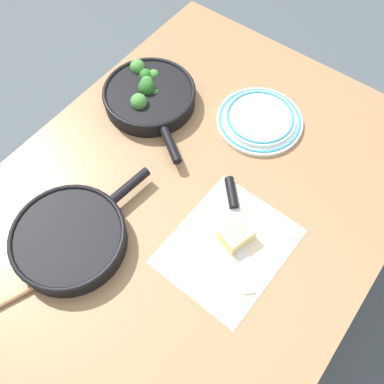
{
  "coord_description": "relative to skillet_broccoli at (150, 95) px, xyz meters",
  "views": [
    {
      "loc": [
        0.42,
        0.32,
        1.66
      ],
      "look_at": [
        0.0,
        0.0,
        0.74
      ],
      "focal_mm": 40.0,
      "sensor_mm": 36.0,
      "label": 1
    }
  ],
  "objects": [
    {
      "name": "ground_plane",
      "position": [
        0.18,
        0.28,
        -0.75
      ],
      "size": [
        14.0,
        14.0,
        0.0
      ],
      "primitive_type": "plane",
      "color": "#424C51"
    },
    {
      "name": "dining_table_red",
      "position": [
        0.18,
        0.28,
        -0.11
      ],
      "size": [
        1.23,
        0.93,
        0.72
      ],
      "color": "olive",
      "rests_on": "ground_plane"
    },
    {
      "name": "skillet_broccoli",
      "position": [
        0.0,
        0.0,
        0.0
      ],
      "size": [
        0.28,
        0.34,
        0.08
      ],
      "rotation": [
        0.0,
        0.0,
        1.0
      ],
      "color": "black",
      "rests_on": "dining_table_red"
    },
    {
      "name": "skillet_eggs",
      "position": [
        0.45,
        0.13,
        -0.0
      ],
      "size": [
        0.39,
        0.27,
        0.05
      ],
      "rotation": [
        0.0,
        0.0,
        3.03
      ],
      "color": "black",
      "rests_on": "dining_table_red"
    },
    {
      "name": "wooden_spoon",
      "position": [
        0.6,
        0.14,
        -0.02
      ],
      "size": [
        0.35,
        0.16,
        0.02
      ],
      "rotation": [
        0.0,
        0.0,
        2.76
      ],
      "color": "tan",
      "rests_on": "dining_table_red"
    },
    {
      "name": "parchment_sheet",
      "position": [
        0.23,
        0.44,
        -0.03
      ],
      "size": [
        0.31,
        0.26,
        0.0
      ],
      "color": "beige",
      "rests_on": "dining_table_red"
    },
    {
      "name": "grater_knife",
      "position": [
        0.16,
        0.41,
        -0.02
      ],
      "size": [
        0.24,
        0.23,
        0.02
      ],
      "rotation": [
        0.0,
        0.0,
        0.76
      ],
      "color": "silver",
      "rests_on": "dining_table_red"
    },
    {
      "name": "cheese_block",
      "position": [
        0.21,
        0.44,
        -0.01
      ],
      "size": [
        0.09,
        0.08,
        0.04
      ],
      "color": "#EFD67A",
      "rests_on": "dining_table_red"
    },
    {
      "name": "dinner_plate_stack",
      "position": [
        -0.13,
        0.29,
        -0.02
      ],
      "size": [
        0.24,
        0.24,
        0.03
      ],
      "color": "white",
      "rests_on": "dining_table_red"
    }
  ]
}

